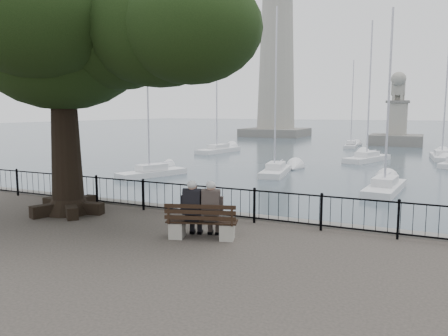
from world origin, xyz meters
The scene contains 15 objects.
harbor centered at (0.00, 3.00, -0.50)m, with size 260.00×260.00×1.20m.
railing centered at (0.00, 2.50, 0.56)m, with size 22.06×0.06×1.00m.
bench centered at (0.35, 0.36, 0.34)m, with size 1.93×1.08×0.98m.
person_left centered at (0.09, 0.40, 0.71)m, with size 0.60×0.84×1.55m.
person_right centered at (0.56, 0.54, 0.71)m, with size 0.60×0.84×1.55m.
tree centered at (-4.18, 1.29, 5.89)m, with size 10.97×7.66×8.96m.
lighthouse centered at (-18.00, 62.00, 11.95)m, with size 10.04×10.04×30.71m.
lion_monument centered at (2.00, 49.93, 1.32)m, with size 6.26×6.26×9.17m.
sailboat_a centered at (-10.95, 14.59, -0.69)m, with size 3.03×5.07×9.73m.
sailboat_b centered at (-3.72, 18.89, -0.66)m, with size 2.12×5.26×11.24m.
sailboat_c centered at (3.65, 15.11, -0.70)m, with size 1.92×5.32×9.68m.
sailboat_e centered at (-14.09, 31.30, -0.62)m, with size 2.61×6.18×13.87m.
sailboat_f centered at (0.97, 29.60, -0.66)m, with size 3.47×5.99×11.89m.
sailboat_g centered at (6.83, 33.76, -0.69)m, with size 2.00×5.81×10.58m.
sailboat_h centered at (-2.58, 43.72, -0.67)m, with size 1.62×4.75×10.28m.
Camera 1 is at (5.56, -9.43, 3.34)m, focal length 35.00 mm.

